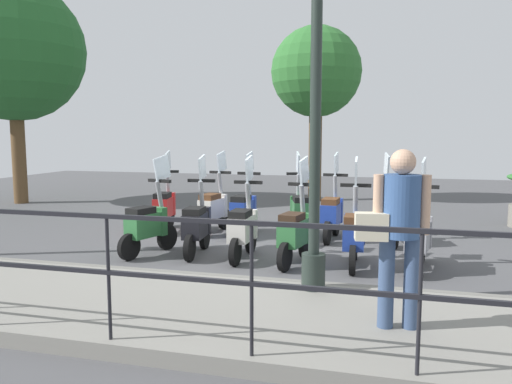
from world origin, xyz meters
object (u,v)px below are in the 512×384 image
Objects in this scene: scooter_near_5 at (148,224)px; scooter_far_0 at (389,216)px; scooter_far_4 at (214,208)px; tree_distant at (316,73)px; scooter_far_5 at (165,206)px; scooter_near_4 at (197,224)px; scooter_far_2 at (300,211)px; scooter_far_3 at (244,210)px; scooter_near_1 at (354,233)px; pedestrian_with_bag at (398,225)px; scooter_near_2 at (296,231)px; tree_large at (13,51)px; scooter_near_3 at (243,227)px; scooter_far_1 at (332,213)px; scooter_near_0 at (418,236)px; lamp_post_near at (316,101)px.

scooter_far_0 is (1.76, -3.60, 0.00)m from scooter_near_5.
scooter_near_5 is 1.90m from scooter_far_4.
scooter_far_4 is (-5.10, 1.19, -3.02)m from tree_distant.
scooter_near_5 is 1.00× the size of scooter_far_5.
scooter_near_4 and scooter_far_2 have the same top height.
scooter_far_0 is 1.00× the size of scooter_far_4.
scooter_far_2 and scooter_far_3 have the same top height.
scooter_near_1 is at bearing -167.55° from tree_distant.
scooter_near_4 and scooter_far_5 have the same top height.
pedestrian_with_bag reaches higher than scooter_near_2.
scooter_far_0 is at bearing -8.13° from pedestrian_with_bag.
tree_large reaches higher than scooter_far_3.
scooter_far_0 is at bearing -46.50° from scooter_near_5.
scooter_near_3 is at bearing 93.24° from scooter_near_2.
pedestrian_with_bag is 5.41m from scooter_far_4.
scooter_far_1 is (-2.61, -8.62, -3.53)m from tree_large.
pedestrian_with_bag is 4.43m from scooter_near_5.
pedestrian_with_bag is 0.33× the size of tree_distant.
tree_large is at bearing 60.53° from scooter_near_3.
scooter_near_0 is 1.00× the size of scooter_near_1.
tree_distant reaches higher than scooter_far_2.
scooter_near_1 is at bearing 104.19° from scooter_near_0.
scooter_far_1 is (1.80, -2.63, 0.00)m from scooter_near_5.
tree_large is 10.69m from scooter_near_1.
lamp_post_near is 1.71m from pedestrian_with_bag.
scooter_near_5 is (-0.12, 1.49, 0.00)m from scooter_near_3.
pedestrian_with_bag is 6.01m from scooter_far_5.
scooter_far_3 is at bearing 28.06° from lamp_post_near.
scooter_far_3 and scooter_far_5 have the same top height.
tree_distant is at bearing 29.43° from scooter_near_0.
pedestrian_with_bag is at bearing -139.62° from scooter_near_3.
scooter_far_4 is at bearing 77.08° from scooter_far_0.
scooter_far_1 is 1.00× the size of scooter_far_2.
lamp_post_near is 2.36m from scooter_near_2.
scooter_near_5 is 2.81m from scooter_far_2.
scooter_near_3 and scooter_near_5 have the same top height.
scooter_near_0 and scooter_near_3 have the same top height.
scooter_far_4 is at bearing 32.19° from scooter_near_3.
scooter_near_2 is at bearing -139.76° from scooter_far_3.
scooter_far_3 is at bearing -13.22° from scooter_near_5.
tree_large is at bearing 77.17° from scooter_far_4.
pedestrian_with_bag reaches higher than scooter_far_4.
scooter_near_2 is (2.46, 1.34, -0.60)m from pedestrian_with_bag.
scooter_near_3 is at bearing 146.57° from scooter_far_2.
scooter_near_0 is at bearing -178.08° from scooter_far_0.
pedestrian_with_bag is at bearing -167.74° from tree_distant.
tree_distant is 7.47m from scooter_near_3.
scooter_near_1 and scooter_near_4 have the same top height.
scooter_far_4 is (1.85, -0.42, 0.00)m from scooter_near_5.
pedestrian_with_bag is 0.27× the size of tree_large.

